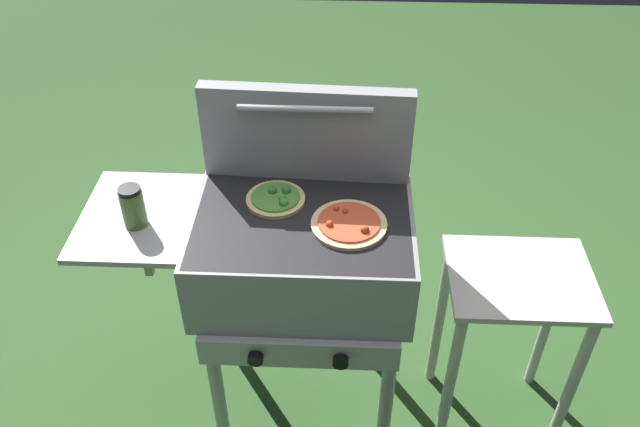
{
  "coord_description": "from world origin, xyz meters",
  "views": [
    {
      "loc": [
        0.11,
        -1.44,
        2.09
      ],
      "look_at": [
        0.05,
        0.0,
        0.92
      ],
      "focal_mm": 36.7,
      "sensor_mm": 36.0,
      "label": 1
    }
  ],
  "objects_px": {
    "grill": "(299,256)",
    "pizza_pepperoni": "(349,224)",
    "pizza_veggie": "(276,198)",
    "sauce_jar": "(133,207)",
    "prep_table": "(510,319)"
  },
  "relations": [
    {
      "from": "pizza_pepperoni",
      "to": "prep_table",
      "type": "height_order",
      "value": "pizza_pepperoni"
    },
    {
      "from": "grill",
      "to": "prep_table",
      "type": "height_order",
      "value": "grill"
    },
    {
      "from": "pizza_pepperoni",
      "to": "prep_table",
      "type": "xyz_separation_m",
      "value": [
        0.53,
        0.03,
        -0.4
      ]
    },
    {
      "from": "pizza_veggie",
      "to": "grill",
      "type": "bearing_deg",
      "value": -50.18
    },
    {
      "from": "prep_table",
      "to": "pizza_veggie",
      "type": "bearing_deg",
      "value": 174.01
    },
    {
      "from": "pizza_pepperoni",
      "to": "pizza_veggie",
      "type": "xyz_separation_m",
      "value": [
        -0.22,
        0.11,
        0.0
      ]
    },
    {
      "from": "grill",
      "to": "pizza_veggie",
      "type": "xyz_separation_m",
      "value": [
        -0.07,
        0.08,
        0.15
      ]
    },
    {
      "from": "grill",
      "to": "prep_table",
      "type": "distance_m",
      "value": 0.72
    },
    {
      "from": "pizza_veggie",
      "to": "prep_table",
      "type": "bearing_deg",
      "value": -5.99
    },
    {
      "from": "grill",
      "to": "pizza_pepperoni",
      "type": "bearing_deg",
      "value": -9.18
    },
    {
      "from": "pizza_pepperoni",
      "to": "sauce_jar",
      "type": "bearing_deg",
      "value": -178.41
    },
    {
      "from": "grill",
      "to": "prep_table",
      "type": "bearing_deg",
      "value": 0.37
    },
    {
      "from": "pizza_veggie",
      "to": "sauce_jar",
      "type": "bearing_deg",
      "value": -162.31
    },
    {
      "from": "grill",
      "to": "pizza_veggie",
      "type": "distance_m",
      "value": 0.19
    },
    {
      "from": "prep_table",
      "to": "sauce_jar",
      "type": "bearing_deg",
      "value": -177.72
    }
  ]
}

